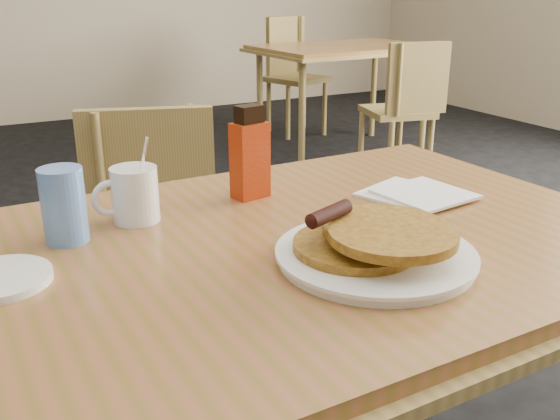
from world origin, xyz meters
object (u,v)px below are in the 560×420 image
object	(u,v)px
main_table	(289,261)
chair_main_far	(162,233)
pancake_plate	(376,247)
syrup_bottle	(250,156)
chair_neighbor_near	(407,99)
coffee_mug	(133,194)
blue_tumbler	(64,205)
chair_neighbor_far	(291,65)
neighbor_table	(343,52)

from	to	relation	value
main_table	chair_main_far	size ratio (longest dim) A/B	1.54
pancake_plate	syrup_bottle	size ratio (longest dim) A/B	1.68
main_table	chair_neighbor_near	distance (m)	2.89
coffee_mug	syrup_bottle	size ratio (longest dim) A/B	0.84
pancake_plate	blue_tumbler	size ratio (longest dim) A/B	2.46
main_table	coffee_mug	distance (m)	0.30
chair_main_far	chair_neighbor_far	bearing A→B (deg)	72.89
chair_neighbor_far	coffee_mug	distance (m)	4.05
main_table	syrup_bottle	distance (m)	0.26
chair_main_far	chair_neighbor_near	bearing A→B (deg)	52.65
chair_neighbor_near	pancake_plate	xyz separation A→B (m)	(-1.89, -2.26, 0.28)
main_table	chair_main_far	bearing A→B (deg)	90.27
chair_main_far	chair_neighbor_far	xyz separation A→B (m)	(1.98, 2.85, 0.05)
blue_tumbler	pancake_plate	bearing A→B (deg)	-36.89
pancake_plate	syrup_bottle	xyz separation A→B (m)	(-0.04, 0.37, 0.06)
syrup_bottle	chair_neighbor_near	bearing A→B (deg)	31.78
main_table	syrup_bottle	world-z (taller)	syrup_bottle
main_table	neighbor_table	distance (m)	3.46
main_table	neighbor_table	world-z (taller)	same
main_table	pancake_plate	bearing A→B (deg)	-63.04
neighbor_table	chair_main_far	size ratio (longest dim) A/B	1.49
chair_neighbor_far	syrup_bottle	bearing A→B (deg)	-138.47
main_table	blue_tumbler	bearing A→B (deg)	154.10
chair_neighbor_near	coffee_mug	world-z (taller)	coffee_mug
neighbor_table	coffee_mug	bearing A→B (deg)	-129.49
chair_neighbor_near	chair_main_far	bearing A→B (deg)	-131.06
neighbor_table	blue_tumbler	world-z (taller)	blue_tumbler
chair_main_far	coffee_mug	world-z (taller)	coffee_mug
chair_neighbor_near	syrup_bottle	bearing A→B (deg)	-121.57
main_table	chair_neighbor_far	bearing A→B (deg)	61.21
blue_tumbler	coffee_mug	bearing A→B (deg)	17.79
main_table	neighbor_table	xyz separation A→B (m)	(1.97, 2.85, -0.00)
chair_main_far	syrup_bottle	bearing A→B (deg)	-68.28
syrup_bottle	blue_tumbler	bearing A→B (deg)	177.21
neighbor_table	chair_neighbor_near	distance (m)	0.76
chair_main_far	blue_tumbler	size ratio (longest dim) A/B	6.62
pancake_plate	coffee_mug	world-z (taller)	coffee_mug
syrup_bottle	chair_main_far	bearing A→B (deg)	81.36
chair_neighbor_near	pancake_plate	bearing A→B (deg)	-115.94
neighbor_table	chair_main_far	world-z (taller)	chair_main_far
chair_main_far	chair_neighbor_far	distance (m)	3.47
chair_neighbor_near	blue_tumbler	world-z (taller)	blue_tumbler
chair_neighbor_far	coffee_mug	bearing A→B (deg)	-141.25
chair_main_far	blue_tumbler	bearing A→B (deg)	-101.77
pancake_plate	syrup_bottle	bearing A→B (deg)	96.05
chair_main_far	chair_neighbor_far	world-z (taller)	chair_neighbor_far
chair_neighbor_far	chair_neighbor_near	world-z (taller)	chair_neighbor_far
chair_main_far	chair_neighbor_near	world-z (taller)	chair_neighbor_near
chair_main_far	blue_tumbler	world-z (taller)	blue_tumbler
syrup_bottle	main_table	bearing A→B (deg)	-111.17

